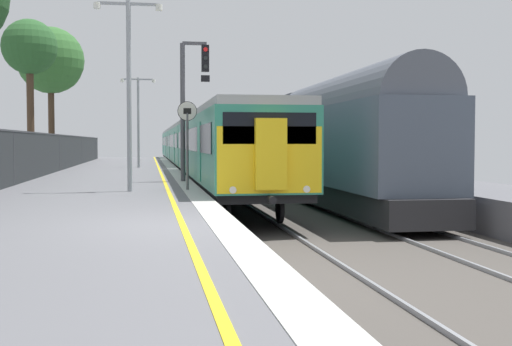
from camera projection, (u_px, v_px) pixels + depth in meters
The scene contains 9 objects.
ground at pixel (345, 254), 12.24m from camera, with size 17.40×110.00×1.21m.
commuter_train_at_platform at pixel (191, 145), 46.91m from camera, with size 2.83×61.78×3.81m.
freight_train_adjacent_track at pixel (271, 140), 38.28m from camera, with size 2.60×44.19×4.79m.
signal_gantry at pixel (190, 95), 24.77m from camera, with size 1.10×0.24×5.22m.
speed_limit_sign at pixel (187, 134), 20.27m from camera, with size 0.59×0.08×2.72m.
platform_lamp_mid at pixel (129, 79), 19.61m from camera, with size 2.00×0.20×5.65m.
platform_lamp_far at pixel (138, 114), 38.45m from camera, with size 2.00×0.20×5.22m.
background_tree_centre at pixel (52, 63), 42.69m from camera, with size 4.27×4.27×8.88m.
background_tree_right at pixel (30, 49), 36.51m from camera, with size 3.03×3.03×8.27m.
Camera 1 is at (-0.94, -11.73, 1.46)m, focal length 46.49 mm.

